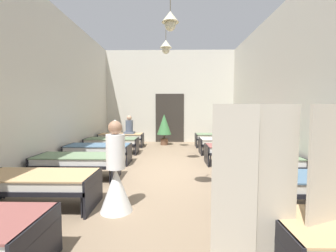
% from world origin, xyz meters
% --- Properties ---
extents(ground_plane, '(6.90, 11.30, 0.10)m').
position_xyz_m(ground_plane, '(0.00, 0.00, -0.05)').
color(ground_plane, '#8C755B').
extents(room_shell, '(6.70, 10.90, 4.53)m').
position_xyz_m(room_shell, '(0.00, 1.32, 2.27)').
color(room_shell, beige).
rests_on(room_shell, ground).
extents(bed_left_row_1, '(1.90, 0.84, 0.57)m').
position_xyz_m(bed_left_row_1, '(-2.10, -2.32, 0.44)').
color(bed_left_row_1, black).
rests_on(bed_left_row_1, ground).
extents(bed_right_row_1, '(1.90, 0.84, 0.57)m').
position_xyz_m(bed_right_row_1, '(2.10, -2.32, 0.44)').
color(bed_right_row_1, black).
rests_on(bed_right_row_1, ground).
extents(bed_left_row_2, '(1.90, 0.84, 0.57)m').
position_xyz_m(bed_left_row_2, '(-2.10, -0.77, 0.44)').
color(bed_left_row_2, black).
rests_on(bed_left_row_2, ground).
extents(bed_right_row_2, '(1.90, 0.84, 0.57)m').
position_xyz_m(bed_right_row_2, '(2.10, -0.77, 0.44)').
color(bed_right_row_2, black).
rests_on(bed_right_row_2, ground).
extents(bed_left_row_3, '(1.90, 0.84, 0.57)m').
position_xyz_m(bed_left_row_3, '(-2.10, 0.77, 0.44)').
color(bed_left_row_3, black).
rests_on(bed_left_row_3, ground).
extents(bed_right_row_3, '(1.90, 0.84, 0.57)m').
position_xyz_m(bed_right_row_3, '(2.10, 0.77, 0.44)').
color(bed_right_row_3, black).
rests_on(bed_right_row_3, ground).
extents(bed_left_row_4, '(1.90, 0.84, 0.57)m').
position_xyz_m(bed_left_row_4, '(-2.10, 2.32, 0.44)').
color(bed_left_row_4, black).
rests_on(bed_left_row_4, ground).
extents(bed_right_row_4, '(1.90, 0.84, 0.57)m').
position_xyz_m(bed_right_row_4, '(2.10, 2.32, 0.44)').
color(bed_right_row_4, black).
rests_on(bed_right_row_4, ground).
extents(bed_left_row_5, '(1.90, 0.84, 0.57)m').
position_xyz_m(bed_left_row_5, '(-2.10, 3.87, 0.44)').
color(bed_left_row_5, black).
rests_on(bed_left_row_5, ground).
extents(bed_right_row_5, '(1.90, 0.84, 0.57)m').
position_xyz_m(bed_right_row_5, '(2.10, 3.87, 0.44)').
color(bed_right_row_5, black).
rests_on(bed_right_row_5, ground).
extents(nurse_near_aisle, '(0.52, 0.52, 1.49)m').
position_xyz_m(nurse_near_aisle, '(-0.76, -2.43, 0.53)').
color(nurse_near_aisle, white).
rests_on(nurse_near_aisle, ground).
extents(patient_seated_primary, '(0.44, 0.44, 0.80)m').
position_xyz_m(patient_seated_primary, '(-1.75, 3.88, 0.87)').
color(patient_seated_primary, '#515B70').
rests_on(patient_seated_primary, bed_left_row_5).
extents(potted_plant, '(0.65, 0.65, 1.42)m').
position_xyz_m(potted_plant, '(-0.24, 4.39, 0.89)').
color(potted_plant, brown).
rests_on(potted_plant, ground).
extents(privacy_screen, '(1.25, 0.19, 1.70)m').
position_xyz_m(privacy_screen, '(1.15, -3.86, 0.85)').
color(privacy_screen, '#BCB29E').
rests_on(privacy_screen, ground).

